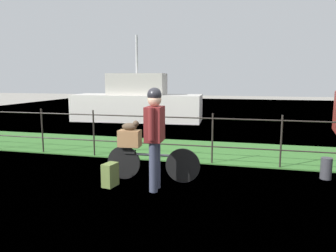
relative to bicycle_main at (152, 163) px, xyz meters
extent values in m
plane|color=gray|center=(0.24, -0.92, -0.33)|extent=(60.00, 60.00, 0.00)
cube|color=#38702D|center=(0.24, 2.52, -0.31)|extent=(27.00, 2.40, 0.03)
plane|color=slate|center=(0.24, 8.84, -0.32)|extent=(30.00, 30.00, 0.00)
cylinder|color=#28231E|center=(-3.22, 1.37, 0.22)|extent=(0.04, 0.04, 1.10)
cylinder|color=#28231E|center=(-1.84, 1.37, 0.22)|extent=(0.04, 0.04, 1.10)
cylinder|color=#28231E|center=(-0.45, 1.37, 0.22)|extent=(0.04, 0.04, 1.10)
cylinder|color=#28231E|center=(0.93, 1.37, 0.22)|extent=(0.04, 0.04, 1.10)
cylinder|color=#28231E|center=(2.32, 1.37, 0.22)|extent=(0.04, 0.04, 1.10)
cylinder|color=#28231E|center=(0.24, 1.37, 0.06)|extent=(18.00, 0.03, 0.03)
cylinder|color=#28231E|center=(0.24, 1.37, 0.66)|extent=(18.00, 0.03, 0.03)
cylinder|color=black|center=(0.57, 0.03, -0.02)|extent=(0.61, 0.08, 0.61)
cylinder|color=black|center=(-0.52, -0.03, -0.02)|extent=(0.61, 0.08, 0.61)
cylinder|color=#2D2D33|center=(0.02, 0.00, 0.15)|extent=(0.85, 0.09, 0.04)
cube|color=black|center=(-0.40, -0.02, 0.18)|extent=(0.20, 0.10, 0.06)
cube|color=slate|center=(-0.40, -0.02, 0.28)|extent=(0.37, 0.18, 0.02)
cube|color=olive|center=(-0.40, -0.02, 0.43)|extent=(0.40, 0.26, 0.30)
ellipsoid|color=#4C3D2D|center=(-0.40, -0.02, 0.65)|extent=(0.29, 0.15, 0.13)
sphere|color=#4C3D2D|center=(-0.28, -0.01, 0.70)|extent=(0.11, 0.11, 0.11)
cylinder|color=#383D51|center=(0.19, -0.34, 0.08)|extent=(0.14, 0.14, 0.82)
cylinder|color=#383D51|center=(0.20, -0.54, 0.08)|extent=(0.14, 0.14, 0.82)
cube|color=maroon|center=(0.20, -0.44, 0.77)|extent=(0.28, 0.41, 0.56)
cylinder|color=maroon|center=(0.18, -0.22, 0.80)|extent=(0.10, 0.10, 0.50)
cylinder|color=maroon|center=(0.21, -0.66, 0.80)|extent=(0.10, 0.10, 0.50)
sphere|color=tan|center=(0.20, -0.44, 1.16)|extent=(0.22, 0.22, 0.22)
sphere|color=black|center=(0.20, -0.44, 1.24)|extent=(0.23, 0.23, 0.23)
cube|color=olive|center=(-0.59, -0.47, -0.13)|extent=(0.23, 0.31, 0.40)
cylinder|color=#38383D|center=(3.07, 0.87, -0.13)|extent=(0.20, 0.20, 0.40)
cube|color=silver|center=(-3.03, 7.69, 0.24)|extent=(5.63, 2.17, 1.14)
cube|color=#B7B2A8|center=(-3.03, 7.69, 1.26)|extent=(2.51, 1.42, 0.90)
cylinder|color=#B2B2B2|center=(-3.03, 7.69, 2.52)|extent=(0.10, 0.10, 1.60)
camera|label=1|loc=(1.64, -5.25, 1.50)|focal=33.73mm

